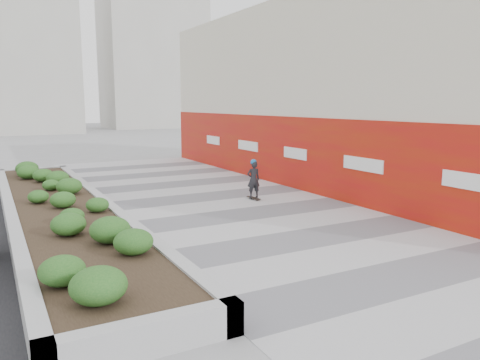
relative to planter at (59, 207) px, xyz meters
name	(u,v)px	position (x,y,z in m)	size (l,w,h in m)	color
ground	(353,258)	(5.50, -7.00, -0.42)	(160.00, 160.00, 0.00)	gray
walkway	(282,228)	(5.50, -4.00, -0.41)	(8.00, 36.00, 0.01)	#A8A8AD
building	(339,94)	(12.48, 1.98, 3.56)	(6.04, 24.08, 8.00)	beige
planter	(59,207)	(0.00, 0.00, 0.00)	(3.00, 18.00, 0.90)	#9E9EA0
distant_bldg_north_l	(1,47)	(0.50, 48.00, 9.58)	(16.00, 12.00, 20.00)	#ADAAA3
distant_bldg_north_r	(153,44)	(20.50, 53.00, 11.58)	(14.00, 10.00, 24.00)	#ADAAA3
manhole_cover	(296,226)	(6.00, -4.00, -0.42)	(0.44, 0.44, 0.01)	#595654
skateboarder	(253,179)	(6.81, -0.10, 0.35)	(0.54, 0.73, 1.52)	beige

